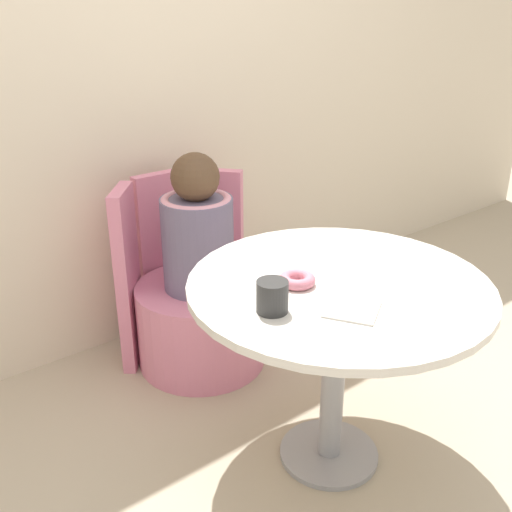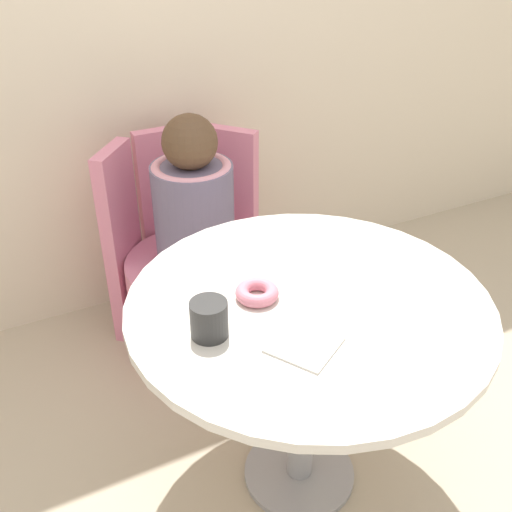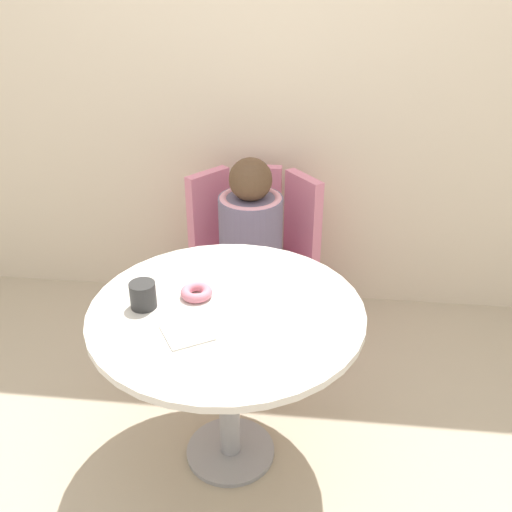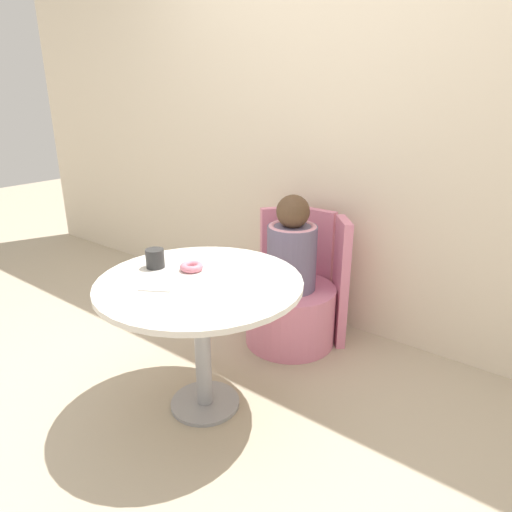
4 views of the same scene
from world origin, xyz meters
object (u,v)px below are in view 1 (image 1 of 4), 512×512
round_table (337,312)px  donut (297,280)px  tub_chair (201,324)px  cup (272,297)px  child_figure (197,230)px

round_table → donut: bearing=150.4°
round_table → tub_chair: size_ratio=1.71×
tub_chair → cup: (-0.26, -0.75, 0.51)m
round_table → tub_chair: round_table is taller
round_table → child_figure: size_ratio=1.65×
tub_chair → child_figure: 0.41m
tub_chair → child_figure: child_figure is taller
cup → tub_chair: bearing=71.2°
child_figure → donut: size_ratio=5.10×
child_figure → round_table: bearing=-89.2°
tub_chair → cup: cup is taller
round_table → child_figure: bearing=90.8°
donut → child_figure: bearing=81.7°
round_table → cup: cup is taller
tub_chair → donut: bearing=-98.3°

